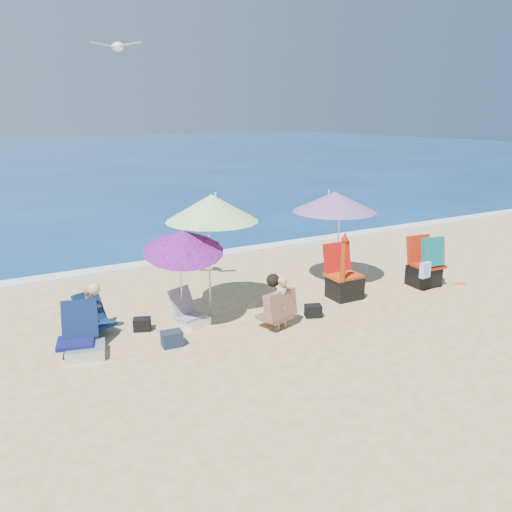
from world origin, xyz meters
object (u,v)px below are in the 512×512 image
person_left (92,310)px  seagull (118,47)px  umbrella_turquoise (335,202)px  umbrella_blue (183,241)px  chair_navy (82,341)px  camp_chair_left (343,282)px  person_center (280,303)px  furled_umbrella (343,265)px  umbrella_striped (212,208)px  chair_rainbow (190,316)px  camp_chair_right (425,268)px

person_left → seagull: 4.52m
umbrella_turquoise → umbrella_blue: size_ratio=1.27×
chair_navy → camp_chair_left: size_ratio=0.81×
camp_chair_left → person_center: 2.08m
umbrella_blue → seagull: seagull is taller
camp_chair_left → umbrella_blue: bearing=176.1°
chair_navy → camp_chair_left: (5.17, 0.01, 0.12)m
umbrella_turquoise → furled_umbrella: (-0.60, -1.11, -1.03)m
person_center → chair_navy: bearing=168.1°
umbrella_striped → furled_umbrella: umbrella_striped is taller
chair_navy → person_left: bearing=66.5°
person_left → seagull: seagull is taller
umbrella_turquoise → chair_navy: bearing=-171.1°
umbrella_turquoise → umbrella_striped: umbrella_striped is taller
seagull → umbrella_striped: bearing=-37.8°
chair_rainbow → camp_chair_right: 5.30m
furled_umbrella → camp_chair_right: 2.26m
chair_navy → camp_chair_left: bearing=0.1°
furled_umbrella → seagull: bearing=153.0°
umbrella_blue → chair_rainbow: 1.38m
chair_rainbow → person_center: 1.62m
umbrella_striped → umbrella_turquoise: bearing=4.5°
camp_chair_right → person_center: (-3.96, -0.39, 0.06)m
umbrella_striped → umbrella_blue: (-0.72, -0.40, -0.44)m
umbrella_striped → umbrella_blue: 0.94m
chair_navy → camp_chair_right: (7.16, -0.29, 0.20)m
umbrella_blue → chair_navy: size_ratio=2.13×
furled_umbrella → chair_rainbow: (-3.03, 0.48, -0.62)m
umbrella_turquoise → chair_rainbow: size_ratio=3.30×
umbrella_striped → camp_chair_right: size_ratio=2.01×
umbrella_turquoise → person_center: umbrella_turquoise is taller
umbrella_turquoise → chair_navy: (-5.54, -0.87, -1.61)m
umbrella_turquoise → camp_chair_right: bearing=-35.4°
umbrella_striped → person_center: umbrella_striped is taller
umbrella_striped → person_left: (-2.24, 0.11, -1.58)m
furled_umbrella → person_left: 4.73m
umbrella_blue → person_center: bearing=-33.6°
umbrella_striped → person_left: bearing=177.3°
chair_rainbow → camp_chair_left: size_ratio=0.66×
umbrella_turquoise → furled_umbrella: size_ratio=1.65×
camp_chair_right → person_left: size_ratio=1.25×
person_left → camp_chair_left: bearing=-8.6°
furled_umbrella → umbrella_striped: bearing=159.7°
camp_chair_left → chair_navy: bearing=-179.9°
chair_navy → chair_rainbow: bearing=7.2°
umbrella_blue → furled_umbrella: 3.22m
camp_chair_left → chair_rainbow: bearing=175.9°
camp_chair_right → camp_chair_left: bearing=171.6°
umbrella_striped → furled_umbrella: bearing=-20.3°
chair_navy → umbrella_turquoise: bearing=8.9°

